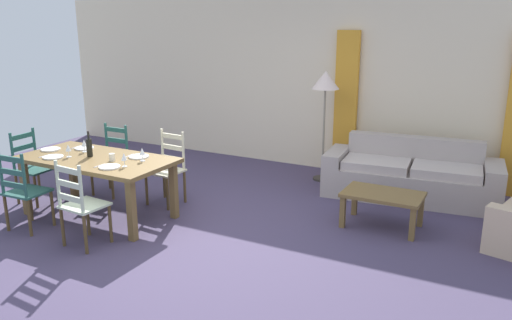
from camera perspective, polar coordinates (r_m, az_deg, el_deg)
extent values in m
cube|color=#453B57|center=(6.02, -7.87, -8.08)|extent=(9.60, 9.60, 0.02)
cube|color=beige|center=(8.47, 4.99, 8.45)|extent=(9.60, 0.16, 2.70)
cube|color=orange|center=(8.10, 9.90, 6.16)|extent=(0.35, 0.08, 2.20)
cube|color=brown|center=(6.52, -17.23, 0.05)|extent=(1.90, 0.96, 0.05)
cube|color=brown|center=(7.01, -24.12, -2.77)|extent=(0.08, 0.08, 0.70)
cube|color=brown|center=(5.81, -13.58, -5.46)|extent=(0.08, 0.08, 0.70)
cube|color=brown|center=(7.47, -19.59, -1.22)|extent=(0.08, 0.08, 0.70)
cube|color=brown|center=(6.36, -9.08, -3.36)|extent=(0.08, 0.08, 0.70)
cube|color=#25524A|center=(6.49, -23.93, -3.24)|extent=(0.44, 0.42, 0.03)
cylinder|color=brown|center=(6.80, -23.67, -4.44)|extent=(0.04, 0.04, 0.43)
cylinder|color=brown|center=(6.54, -21.55, -4.97)|extent=(0.04, 0.04, 0.43)
cylinder|color=brown|center=(6.60, -25.85, -5.30)|extent=(0.04, 0.04, 0.43)
cylinder|color=brown|center=(6.33, -23.76, -5.89)|extent=(0.04, 0.04, 0.43)
cylinder|color=#25524A|center=(6.45, -26.36, -1.19)|extent=(0.04, 0.04, 0.50)
cylinder|color=#25524A|center=(6.18, -24.25, -1.62)|extent=(0.04, 0.04, 0.50)
cube|color=#25524A|center=(6.35, -25.20, -2.53)|extent=(0.38, 0.04, 0.06)
cube|color=#25524A|center=(6.31, -25.35, -1.23)|extent=(0.38, 0.04, 0.06)
cube|color=#25524A|center=(6.27, -25.51, 0.08)|extent=(0.38, 0.04, 0.06)
cube|color=beige|center=(5.82, -18.39, -4.78)|extent=(0.45, 0.43, 0.03)
cylinder|color=brown|center=(6.13, -18.08, -6.01)|extent=(0.04, 0.04, 0.43)
cylinder|color=brown|center=(5.87, -15.79, -6.78)|extent=(0.04, 0.04, 0.43)
cylinder|color=brown|center=(5.93, -20.59, -6.96)|extent=(0.04, 0.04, 0.43)
cylinder|color=brown|center=(5.67, -18.34, -7.81)|extent=(0.04, 0.04, 0.43)
cylinder|color=beige|center=(5.77, -21.05, -2.43)|extent=(0.04, 0.04, 0.50)
cylinder|color=beige|center=(5.50, -18.77, -3.08)|extent=(0.04, 0.04, 0.50)
cube|color=beige|center=(5.67, -19.82, -4.00)|extent=(0.38, 0.05, 0.06)
cube|color=beige|center=(5.63, -19.96, -2.55)|extent=(0.38, 0.05, 0.06)
cube|color=beige|center=(5.59, -20.10, -1.09)|extent=(0.38, 0.05, 0.06)
cube|color=#255A4F|center=(7.38, -15.89, -0.30)|extent=(0.43, 0.41, 0.03)
cylinder|color=brown|center=(7.21, -15.59, -2.57)|extent=(0.04, 0.04, 0.43)
cylinder|color=brown|center=(7.45, -17.66, -2.15)|extent=(0.04, 0.04, 0.43)
cylinder|color=brown|center=(7.45, -13.86, -1.86)|extent=(0.04, 0.04, 0.43)
cylinder|color=brown|center=(7.68, -15.91, -1.48)|extent=(0.04, 0.04, 0.43)
cylinder|color=#255A4F|center=(7.33, -14.11, 1.82)|extent=(0.04, 0.04, 0.50)
cylinder|color=#255A4F|center=(7.56, -16.19, 2.09)|extent=(0.04, 0.04, 0.50)
cube|color=#255A4F|center=(7.47, -15.09, 0.99)|extent=(0.38, 0.03, 0.06)
cube|color=#255A4F|center=(7.44, -15.17, 2.11)|extent=(0.38, 0.03, 0.06)
cube|color=#255A4F|center=(7.40, -15.25, 3.24)|extent=(0.38, 0.03, 0.06)
cube|color=beige|center=(6.82, -10.03, -1.22)|extent=(0.45, 0.43, 0.03)
cylinder|color=brown|center=(6.66, -9.75, -3.71)|extent=(0.04, 0.04, 0.43)
cylinder|color=brown|center=(6.89, -12.00, -3.16)|extent=(0.04, 0.04, 0.43)
cylinder|color=brown|center=(6.90, -7.88, -2.94)|extent=(0.04, 0.04, 0.43)
cylinder|color=brown|center=(7.13, -10.11, -2.44)|extent=(0.04, 0.04, 0.43)
cylinder|color=beige|center=(6.76, -8.04, 1.02)|extent=(0.04, 0.04, 0.50)
cylinder|color=beige|center=(6.99, -10.30, 1.40)|extent=(0.04, 0.04, 0.50)
cube|color=beige|center=(6.91, -9.14, 0.17)|extent=(0.38, 0.05, 0.06)
cube|color=beige|center=(6.87, -9.19, 1.38)|extent=(0.38, 0.05, 0.06)
cube|color=beige|center=(6.84, -9.25, 2.60)|extent=(0.38, 0.05, 0.06)
cube|color=#22554C|center=(7.39, -23.19, -0.97)|extent=(0.42, 0.44, 0.03)
cylinder|color=brown|center=(7.45, -21.11, -2.48)|extent=(0.04, 0.04, 0.43)
cylinder|color=brown|center=(7.22, -23.15, -3.25)|extent=(0.04, 0.04, 0.43)
cylinder|color=brown|center=(7.69, -22.87, -2.11)|extent=(0.04, 0.04, 0.43)
cylinder|color=brown|center=(7.47, -24.90, -2.84)|extent=(0.04, 0.04, 0.43)
cylinder|color=#22554C|center=(7.57, -23.26, 1.45)|extent=(0.04, 0.04, 0.50)
cylinder|color=#22554C|center=(7.34, -25.33, 0.81)|extent=(0.04, 0.04, 0.50)
cube|color=#22554C|center=(7.48, -24.17, 0.17)|extent=(0.04, 0.38, 0.06)
cube|color=#22554C|center=(7.45, -24.30, 1.28)|extent=(0.04, 0.38, 0.06)
cube|color=#22554C|center=(7.42, -24.43, 2.41)|extent=(0.04, 0.38, 0.06)
cylinder|color=white|center=(6.67, -21.50, 0.31)|extent=(0.24, 0.24, 0.02)
cube|color=silver|center=(6.79, -22.33, 0.41)|extent=(0.02, 0.17, 0.01)
cylinder|color=white|center=(6.03, -15.88, -0.73)|extent=(0.24, 0.24, 0.02)
cube|color=silver|center=(6.14, -16.89, -0.60)|extent=(0.02, 0.17, 0.01)
cylinder|color=white|center=(6.99, -18.44, 1.26)|extent=(0.24, 0.24, 0.02)
cube|color=silver|center=(7.10, -19.27, 1.35)|extent=(0.03, 0.17, 0.01)
cylinder|color=white|center=(6.39, -12.81, 0.37)|extent=(0.24, 0.24, 0.02)
cube|color=silver|center=(6.48, -13.82, 0.48)|extent=(0.03, 0.17, 0.01)
cylinder|color=white|center=(7.07, -21.74, 1.10)|extent=(0.24, 0.24, 0.02)
cube|color=silver|center=(7.19, -22.52, 1.19)|extent=(0.03, 0.17, 0.01)
cylinder|color=black|center=(6.55, -17.94, 1.29)|extent=(0.07, 0.07, 0.22)
cylinder|color=black|center=(6.52, -18.05, 2.57)|extent=(0.02, 0.02, 0.08)
cylinder|color=black|center=(6.51, -18.08, 2.98)|extent=(0.03, 0.03, 0.02)
cylinder|color=white|center=(6.64, -19.95, 0.33)|extent=(0.06, 0.06, 0.01)
cylinder|color=white|center=(6.63, -19.98, 0.65)|extent=(0.01, 0.01, 0.07)
cone|color=white|center=(6.61, -20.05, 1.30)|extent=(0.06, 0.06, 0.08)
cylinder|color=white|center=(6.03, -14.30, -0.69)|extent=(0.06, 0.06, 0.01)
cylinder|color=white|center=(6.02, -14.33, -0.34)|extent=(0.01, 0.01, 0.07)
cone|color=white|center=(6.00, -14.38, 0.37)|extent=(0.06, 0.06, 0.08)
cylinder|color=white|center=(6.83, -18.39, 0.88)|extent=(0.06, 0.06, 0.01)
cylinder|color=white|center=(6.82, -18.42, 1.19)|extent=(0.01, 0.01, 0.07)
cone|color=white|center=(6.80, -18.47, 1.82)|extent=(0.06, 0.06, 0.08)
cylinder|color=white|center=(6.22, -12.41, -0.07)|extent=(0.06, 0.06, 0.01)
cylinder|color=white|center=(6.21, -12.43, 0.26)|extent=(0.01, 0.01, 0.07)
cone|color=white|center=(6.19, -12.47, 0.96)|extent=(0.06, 0.06, 0.08)
cylinder|color=beige|center=(6.29, -15.62, 0.28)|extent=(0.07, 0.07, 0.09)
cube|color=#AE9F97|center=(7.29, 16.63, -2.61)|extent=(1.87, 0.98, 0.40)
cube|color=#AE9F97|center=(7.52, 16.98, -0.49)|extent=(1.81, 0.38, 0.80)
cube|color=#AE9F97|center=(7.25, 24.71, -2.74)|extent=(0.32, 0.82, 0.58)
cube|color=#AE9F97|center=(7.41, 8.84, -1.10)|extent=(0.32, 0.82, 0.58)
cube|color=beige|center=(7.14, 20.33, -1.11)|extent=(0.92, 0.72, 0.12)
cube|color=beige|center=(7.21, 13.20, -0.38)|extent=(0.92, 0.72, 0.12)
cube|color=brown|center=(6.17, 13.85, -3.72)|extent=(0.90, 0.56, 0.04)
cube|color=brown|center=(6.13, 9.55, -5.68)|extent=(0.06, 0.06, 0.38)
cube|color=brown|center=(5.96, 16.91, -6.82)|extent=(0.06, 0.06, 0.38)
cube|color=brown|center=(6.55, 10.85, -4.37)|extent=(0.06, 0.06, 0.38)
cube|color=brown|center=(6.38, 17.74, -5.39)|extent=(0.06, 0.06, 0.38)
cylinder|color=#332D28|center=(7.92, 7.32, -2.04)|extent=(0.28, 0.28, 0.03)
cylinder|color=gray|center=(7.74, 7.49, 2.84)|extent=(0.03, 0.03, 1.35)
cone|color=beige|center=(7.60, 7.70, 8.77)|extent=(0.40, 0.40, 0.26)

